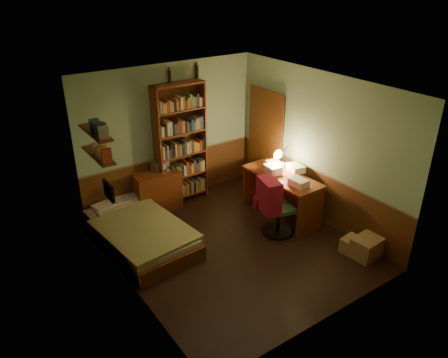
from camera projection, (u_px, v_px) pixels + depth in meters
floor at (233, 246)px, 7.08m from camera, size 3.50×4.00×0.02m
ceiling at (234, 86)px, 5.93m from camera, size 3.50×4.00×0.02m
wall_back at (169, 135)px, 7.99m from camera, size 3.50×0.02×2.60m
wall_left at (123, 206)px, 5.61m from camera, size 0.02×4.00×2.60m
wall_right at (318, 148)px, 7.40m from camera, size 0.02×4.00×2.60m
wall_front at (335, 234)px, 5.02m from camera, size 3.50×0.02×2.60m
doorway at (266, 142)px, 8.48m from camera, size 0.06×0.90×2.00m
door_trim at (265, 142)px, 8.46m from camera, size 0.02×0.98×2.08m
bed at (138, 225)px, 7.05m from camera, size 1.25×2.17×0.63m
dresser at (158, 191)px, 8.00m from camera, size 0.85×0.48×0.73m
mini_stereo at (160, 165)px, 7.97m from camera, size 0.33×0.29×0.15m
bookshelf at (180, 144)px, 8.01m from camera, size 0.97×0.31×2.26m
bottle_left at (169, 77)px, 7.50m from camera, size 0.06×0.06×0.21m
bottle_right at (197, 72)px, 7.78m from camera, size 0.08×0.08×0.24m
desk at (281, 196)px, 7.77m from camera, size 0.67×1.51×0.80m
paper_stack at (296, 168)px, 7.72m from camera, size 0.28×0.35×0.12m
desk_lamp at (286, 150)px, 7.79m from camera, size 0.25×0.25×0.63m
office_chair at (279, 206)px, 7.20m from camera, size 0.61×0.56×1.03m
red_jacket at (260, 161)px, 6.88m from camera, size 0.31×0.50×0.56m
wall_shelf_lower at (98, 155)px, 6.35m from camera, size 0.20×0.90×0.03m
wall_shelf_upper at (95, 132)px, 6.19m from camera, size 0.20×0.90×0.03m
framed_picture at (109, 191)px, 6.09m from camera, size 0.04×0.32×0.26m
cardboard_box_a at (367, 248)px, 6.74m from camera, size 0.47×0.38×0.33m
cardboard_box_b at (352, 245)px, 6.88m from camera, size 0.36×0.31×0.23m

